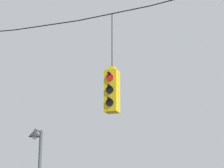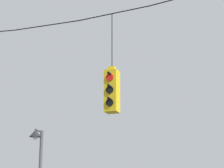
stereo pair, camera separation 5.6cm
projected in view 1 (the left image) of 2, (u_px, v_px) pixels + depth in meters
name	position (u px, v px, depth m)	size (l,w,h in m)	color
span_wire	(46.00, 18.00, 12.73)	(14.51, 0.03, 0.75)	black
traffic_light_over_intersection	(112.00, 90.00, 11.43)	(0.34, 0.58, 2.77)	yellow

